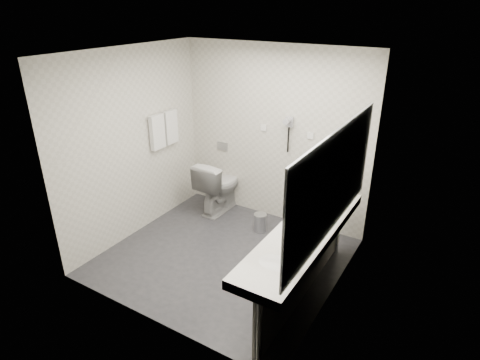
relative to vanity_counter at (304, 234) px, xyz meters
The scene contains 32 objects.
floor 1.39m from the vanity_counter, 169.92° to the left, with size 2.80×2.80×0.00m, color #2A2A2F.
ceiling 2.05m from the vanity_counter, 169.92° to the left, with size 2.80×2.80×0.00m, color silver.
wall_back 1.93m from the vanity_counter, 126.87° to the left, with size 2.80×2.80×0.00m, color beige.
wall_front 1.64m from the vanity_counter, 135.64° to the right, with size 2.80×2.80×0.00m, color beige.
wall_left 2.57m from the vanity_counter, behind, with size 2.60×2.60×0.00m, color beige.
wall_right 0.56m from the vanity_counter, 36.03° to the left, with size 2.60×2.60×0.00m, color beige.
vanity_counter is the anchor object (origin of this frame).
vanity_panel 0.43m from the vanity_counter, ahead, with size 0.03×2.15×0.75m, color gray.
vanity_post_near 1.12m from the vanity_counter, 86.97° to the right, with size 0.06×0.06×0.75m, color silver.
vanity_post_far 1.12m from the vanity_counter, 86.97° to the left, with size 0.06×0.06×0.75m, color silver.
mirror 0.70m from the vanity_counter, ahead, with size 0.02×2.20×1.05m, color #B2BCC6.
basin_near 0.65m from the vanity_counter, 90.00° to the right, with size 0.40×0.31×0.05m, color silver.
basin_far 0.65m from the vanity_counter, 90.00° to the left, with size 0.40×0.31×0.05m, color silver.
faucet_near 0.69m from the vanity_counter, 73.30° to the right, with size 0.04×0.04×0.15m, color silver.
faucet_far 0.69m from the vanity_counter, 73.30° to the left, with size 0.04×0.04×0.15m, color silver.
soap_bottle_a 0.11m from the vanity_counter, 114.20° to the right, with size 0.04×0.04×0.10m, color beige.
soap_bottle_b 0.13m from the vanity_counter, 96.32° to the left, with size 0.06×0.06×0.08m, color beige.
soap_bottle_c 0.13m from the vanity_counter, ahead, with size 0.05×0.05×0.14m, color beige.
glass_left 0.25m from the vanity_counter, 60.22° to the left, with size 0.07×0.07×0.12m, color silver.
glass_right 0.34m from the vanity_counter, 59.81° to the left, with size 0.07×0.07×0.12m, color silver.
toilet 2.28m from the vanity_counter, 146.82° to the left, with size 0.46×0.81×0.82m, color silver.
flush_plate 2.48m from the vanity_counter, 143.06° to the left, with size 0.18×0.02×0.12m, color #B2B5BA.
pedal_bin 1.58m from the vanity_counter, 136.13° to the left, with size 0.18×0.18×0.25m, color #B2B5BA.
bin_lid 1.53m from the vanity_counter, 136.13° to the left, with size 0.18×0.18×0.01m, color #B2B5BA.
towel_rail 2.69m from the vanity_counter, 163.14° to the left, with size 0.02×0.02×0.62m, color silver.
towel_near 2.59m from the vanity_counter, 166.10° to the left, with size 0.07×0.24×0.48m, color silver.
towel_far 2.67m from the vanity_counter, 160.15° to the left, with size 0.07×0.24×0.48m, color silver.
dryer_cradle 1.85m from the vanity_counter, 120.76° to the left, with size 0.10×0.04×0.14m, color #9A9AA0.
dryer_barrel 1.81m from the vanity_counter, 122.01° to the left, with size 0.08×0.08×0.14m, color #9A9AA0.
dryer_cord 1.76m from the vanity_counter, 121.02° to the left, with size 0.02×0.02×0.35m, color black.
switch_plate_a 2.04m from the vanity_counter, 130.59° to the left, with size 0.09×0.02×0.09m, color silver.
switch_plate_b 1.69m from the vanity_counter, 111.13° to the left, with size 0.09×0.02×0.09m, color silver.
Camera 1 is at (2.39, -3.56, 2.99)m, focal length 30.16 mm.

